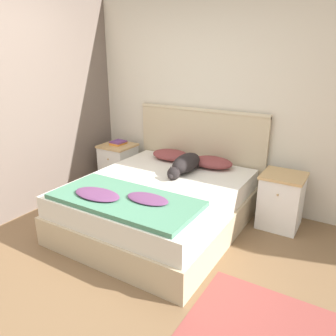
{
  "coord_description": "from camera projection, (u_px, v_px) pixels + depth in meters",
  "views": [
    {
      "loc": [
        1.75,
        -1.62,
        1.83
      ],
      "look_at": [
        -0.01,
        1.27,
        0.62
      ],
      "focal_mm": 35.0,
      "sensor_mm": 36.0,
      "label": 1
    }
  ],
  "objects": [
    {
      "name": "wall_side_left",
      "position": [
        49.0,
        100.0,
        3.96
      ],
      "size": [
        0.06,
        3.1,
        2.55
      ],
      "color": "#706056",
      "rests_on": "ground_plane"
    },
    {
      "name": "pillow_left",
      "position": [
        171.0,
        155.0,
        4.19
      ],
      "size": [
        0.5,
        0.34,
        0.12
      ],
      "color": "brown",
      "rests_on": "bed"
    },
    {
      "name": "wall_back",
      "position": [
        205.0,
        99.0,
        4.06
      ],
      "size": [
        9.0,
        0.06,
        2.55
      ],
      "color": "beige",
      "rests_on": "ground_plane"
    },
    {
      "name": "rug",
      "position": [
        280.0,
        336.0,
        2.23
      ],
      "size": [
        1.27,
        0.85,
        0.0
      ],
      "color": "#93423D",
      "rests_on": "ground_plane"
    },
    {
      "name": "pillow_right",
      "position": [
        212.0,
        162.0,
        3.91
      ],
      "size": [
        0.5,
        0.34,
        0.12
      ],
      "color": "brown",
      "rests_on": "bed"
    },
    {
      "name": "quilt",
      "position": [
        123.0,
        199.0,
        3.0
      ],
      "size": [
        1.4,
        0.66,
        0.08
      ],
      "color": "#4C8466",
      "rests_on": "bed"
    },
    {
      "name": "dog",
      "position": [
        185.0,
        164.0,
        3.72
      ],
      "size": [
        0.23,
        0.72,
        0.21
      ],
      "color": "black",
      "rests_on": "bed"
    },
    {
      "name": "nightstand_left",
      "position": [
        119.0,
        165.0,
        4.66
      ],
      "size": [
        0.44,
        0.44,
        0.61
      ],
      "color": "white",
      "rests_on": "ground_plane"
    },
    {
      "name": "headboard",
      "position": [
        199.0,
        152.0,
        4.23
      ],
      "size": [
        1.74,
        0.06,
        1.17
      ],
      "color": "#C6B28E",
      "rests_on": "ground_plane"
    },
    {
      "name": "book_stack",
      "position": [
        118.0,
        143.0,
        4.57
      ],
      "size": [
        0.18,
        0.22,
        0.05
      ],
      "color": "orange",
      "rests_on": "nightstand_left"
    },
    {
      "name": "ground_plane",
      "position": [
        91.0,
        280.0,
        2.77
      ],
      "size": [
        16.0,
        16.0,
        0.0
      ],
      "primitive_type": "plane",
      "color": "brown"
    },
    {
      "name": "nightstand_right",
      "position": [
        281.0,
        200.0,
        3.55
      ],
      "size": [
        0.44,
        0.44,
        0.61
      ],
      "color": "white",
      "rests_on": "ground_plane"
    },
    {
      "name": "bed",
      "position": [
        159.0,
        205.0,
        3.56
      ],
      "size": [
        1.66,
        1.91,
        0.52
      ],
      "color": "#C6B28E",
      "rests_on": "ground_plane"
    }
  ]
}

